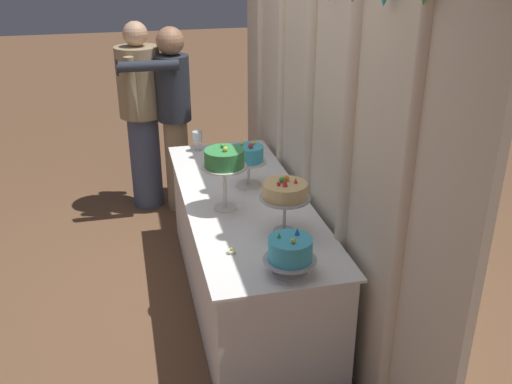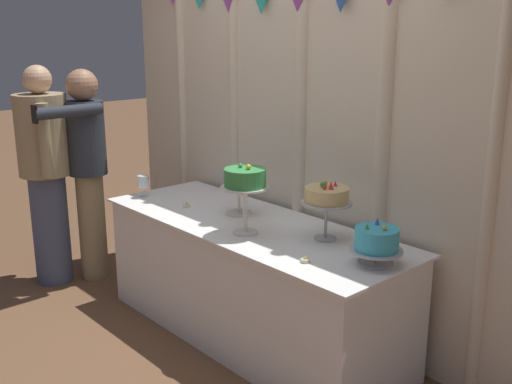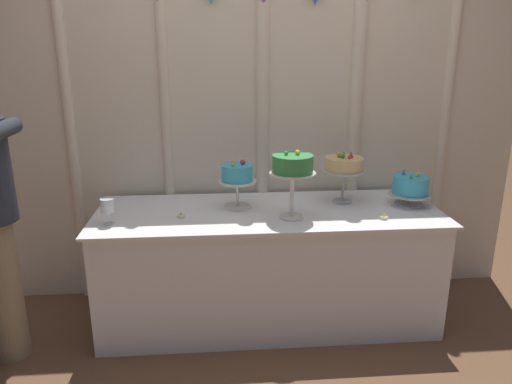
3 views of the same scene
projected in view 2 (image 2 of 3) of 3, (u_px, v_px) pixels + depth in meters
The scene contains 12 objects.
ground_plane at pixel (239, 340), 3.80m from camera, with size 24.00×24.00×0.00m, color brown.
draped_curtain at pixel (304, 123), 3.79m from camera, with size 3.59×0.14×2.54m.
cake_table at pixel (251, 280), 3.76m from camera, with size 2.13×0.76×0.75m.
cake_display_leftmost at pixel (239, 183), 3.79m from camera, with size 0.24×0.24×0.31m.
cake_display_midleft at pixel (245, 181), 3.40m from camera, with size 0.27×0.27×0.41m.
cake_display_midright at pixel (327, 197), 3.32m from camera, with size 0.28×0.28×0.34m.
cake_display_rightmost at pixel (377, 241), 3.00m from camera, with size 0.27×0.27×0.23m.
wine_glass at pixel (143, 182), 4.20m from camera, with size 0.08×0.08×0.15m.
tealight_far_left at pixel (187, 206), 3.99m from camera, with size 0.05×0.05×0.03m.
tealight_near_left at pixel (305, 260), 3.05m from camera, with size 0.05×0.05×0.03m.
guest_girl_blue_dress at pixel (87, 163), 4.53m from camera, with size 0.44×0.62×1.60m.
guest_man_dark_suit at pixel (45, 169), 4.47m from camera, with size 0.52×0.47×1.64m.
Camera 2 is at (2.62, -2.20, 1.89)m, focal length 42.66 mm.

